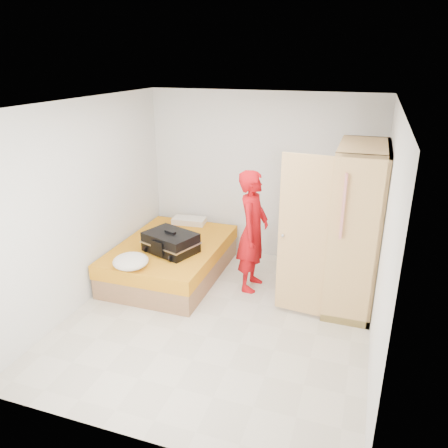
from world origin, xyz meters
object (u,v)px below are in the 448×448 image
(suitcase, at_px, (171,242))
(wardrobe, at_px, (351,232))
(bed, at_px, (171,259))
(round_cushion, at_px, (131,261))
(person, at_px, (253,231))

(suitcase, bearing_deg, wardrobe, 25.84)
(bed, distance_m, round_cushion, 0.94)
(bed, distance_m, wardrobe, 2.61)
(person, bearing_deg, round_cushion, 124.29)
(bed, xyz_separation_m, person, (1.23, 0.03, 0.59))
(bed, distance_m, person, 1.36)
(bed, bearing_deg, person, 1.20)
(wardrobe, distance_m, round_cushion, 2.83)
(wardrobe, bearing_deg, person, 179.06)
(bed, xyz_separation_m, wardrobe, (2.50, 0.00, 0.75))
(round_cushion, bearing_deg, suitcase, 66.13)
(person, distance_m, round_cushion, 1.66)
(person, bearing_deg, bed, 92.72)
(suitcase, bearing_deg, round_cushion, -93.97)
(round_cushion, bearing_deg, bed, 79.67)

